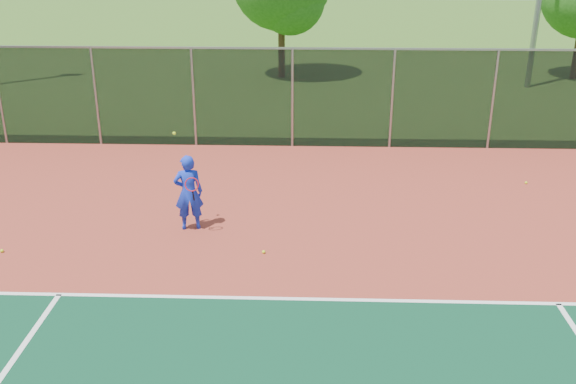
# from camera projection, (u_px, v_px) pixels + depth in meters

# --- Properties ---
(court_apron) EXTENTS (30.00, 20.00, 0.02)m
(court_apron) POSITION_uv_depth(u_px,v_px,m) (457.00, 335.00, 10.55)
(court_apron) COLOR #9C3827
(court_apron) RESTS_ON ground
(fence_back) EXTENTS (30.00, 0.06, 3.03)m
(fence_back) POSITION_uv_depth(u_px,v_px,m) (392.00, 98.00, 19.23)
(fence_back) COLOR black
(fence_back) RESTS_ON court_apron
(tennis_player) EXTENTS (0.70, 0.68, 2.21)m
(tennis_player) POSITION_uv_depth(u_px,v_px,m) (189.00, 192.00, 14.03)
(tennis_player) COLOR #1530CC
(tennis_player) RESTS_ON court_apron
(practice_ball_0) EXTENTS (0.07, 0.07, 0.07)m
(practice_ball_0) POSITION_uv_depth(u_px,v_px,m) (264.00, 252.00, 13.21)
(practice_ball_0) COLOR #C8EF1B
(practice_ball_0) RESTS_ON court_apron
(practice_ball_1) EXTENTS (0.07, 0.07, 0.07)m
(practice_ball_1) POSITION_uv_depth(u_px,v_px,m) (526.00, 183.00, 16.87)
(practice_ball_1) COLOR #C8EF1B
(practice_ball_1) RESTS_ON court_apron
(practice_ball_2) EXTENTS (0.07, 0.07, 0.07)m
(practice_ball_2) POSITION_uv_depth(u_px,v_px,m) (2.00, 251.00, 13.25)
(practice_ball_2) COLOR #C8EF1B
(practice_ball_2) RESTS_ON court_apron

